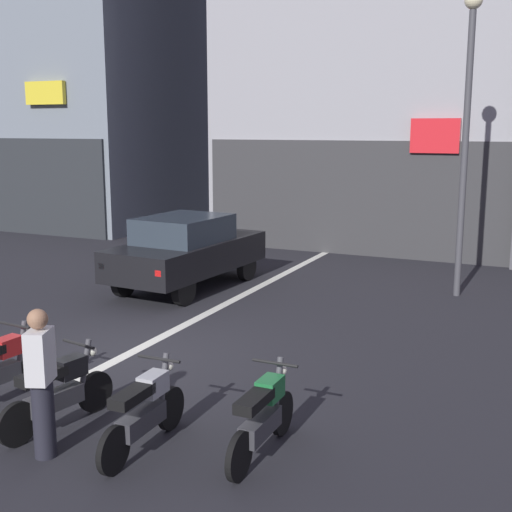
{
  "coord_description": "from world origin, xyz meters",
  "views": [
    {
      "loc": [
        6.08,
        -8.1,
        3.54
      ],
      "look_at": [
        1.43,
        2.0,
        1.4
      ],
      "focal_mm": 46.76,
      "sensor_mm": 36.0,
      "label": 1
    }
  ],
  "objects": [
    {
      "name": "motorcycle_black_row_left_mid",
      "position": [
        0.8,
        -2.28,
        0.46
      ],
      "size": [
        0.55,
        1.66,
        0.98
      ],
      "color": "black",
      "rests_on": "ground"
    },
    {
      "name": "car_black_crossing_near",
      "position": [
        -1.41,
        4.48,
        0.89
      ],
      "size": [
        2.03,
        4.21,
        1.64
      ],
      "color": "black",
      "rests_on": "ground"
    },
    {
      "name": "lane_centre_line",
      "position": [
        0.0,
        6.0,
        0.0
      ],
      "size": [
        0.2,
        18.0,
        0.01
      ],
      "primitive_type": "cube",
      "color": "silver",
      "rests_on": "ground"
    },
    {
      "name": "motorcycle_green_row_right_mid",
      "position": [
        3.3,
        -1.9,
        0.46
      ],
      "size": [
        0.55,
        1.67,
        0.98
      ],
      "color": "black",
      "rests_on": "ground"
    },
    {
      "name": "ground_plane",
      "position": [
        0.0,
        0.0,
        0.0
      ],
      "size": [
        120.0,
        120.0,
        0.0
      ],
      "primitive_type": "plane",
      "color": "#232328"
    },
    {
      "name": "person_by_motorcycles",
      "position": [
        1.15,
        -2.92,
        0.86
      ],
      "size": [
        0.34,
        0.42,
        1.67
      ],
      "color": "#23232D",
      "rests_on": "ground"
    },
    {
      "name": "motorcycle_silver_row_centre",
      "position": [
        2.05,
        -2.32,
        0.46
      ],
      "size": [
        0.55,
        1.67,
        0.98
      ],
      "color": "black",
      "rests_on": "ground"
    },
    {
      "name": "street_lamp",
      "position": [
        4.18,
        6.33,
        3.82
      ],
      "size": [
        0.36,
        0.36,
        6.21
      ],
      "color": "#47474C",
      "rests_on": "ground"
    }
  ]
}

